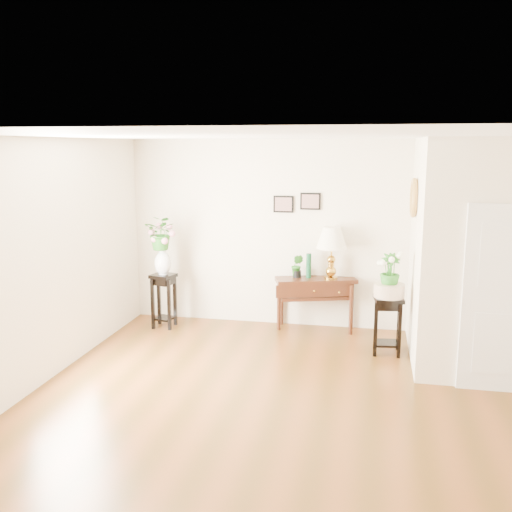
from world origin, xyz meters
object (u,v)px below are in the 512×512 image
(console_table, at_px, (315,304))
(plant_stand_b, at_px, (387,325))
(plant_stand_a, at_px, (164,301))
(table_lamp, at_px, (331,255))

(console_table, bearing_deg, plant_stand_b, -55.88)
(plant_stand_a, bearing_deg, console_table, 8.74)
(console_table, distance_m, plant_stand_a, 2.28)
(table_lamp, distance_m, plant_stand_a, 2.60)
(plant_stand_a, height_order, plant_stand_b, plant_stand_a)
(console_table, relative_size, table_lamp, 1.52)
(console_table, relative_size, plant_stand_a, 1.44)
(table_lamp, relative_size, plant_stand_a, 0.95)
(plant_stand_b, bearing_deg, table_lamp, 134.88)
(console_table, relative_size, plant_stand_b, 1.54)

